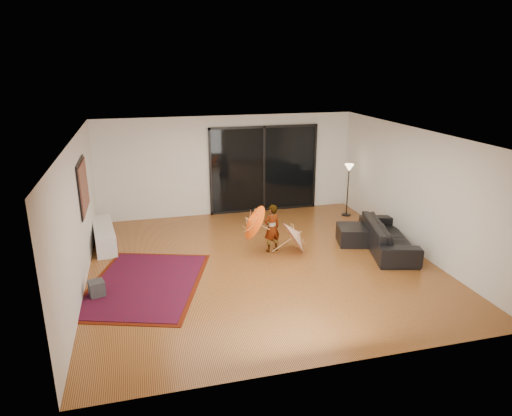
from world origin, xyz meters
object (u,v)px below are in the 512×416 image
object	(u,v)px
ottoman	(354,235)
child	(272,228)
media_console	(104,236)
sofa	(388,236)

from	to	relation	value
ottoman	child	size ratio (longest dim) A/B	0.66
child	media_console	bearing A→B (deg)	-36.80
media_console	sofa	size ratio (longest dim) A/B	0.77
media_console	child	xyz separation A→B (m)	(3.64, -1.30, 0.31)
media_console	ottoman	world-z (taller)	media_console
sofa	child	size ratio (longest dim) A/B	2.02
media_console	ottoman	xyz separation A→B (m)	(5.62, -1.33, -0.03)
ottoman	child	bearing A→B (deg)	179.03
media_console	child	world-z (taller)	child
media_console	ottoman	bearing A→B (deg)	-20.29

